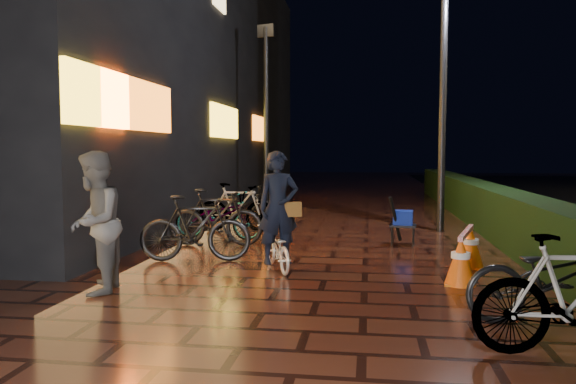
% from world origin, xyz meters
% --- Properties ---
extents(ground, '(80.00, 80.00, 0.00)m').
position_xyz_m(ground, '(0.00, 0.00, 0.00)').
color(ground, '#381911').
rests_on(ground, ground).
extents(hedge, '(0.70, 20.00, 1.00)m').
position_xyz_m(hedge, '(3.30, 8.00, 0.50)').
color(hedge, black).
rests_on(hedge, ground).
extents(bystander_person, '(0.85, 1.00, 1.79)m').
position_xyz_m(bystander_person, '(-2.79, 0.00, 0.90)').
color(bystander_person, '#525254').
rests_on(bystander_person, ground).
extents(storefront_block, '(12.09, 22.00, 9.00)m').
position_xyz_m(storefront_block, '(-9.50, 11.50, 4.50)').
color(storefront_block, black).
rests_on(storefront_block, ground).
extents(lamp_post_hedge, '(0.56, 0.22, 5.85)m').
position_xyz_m(lamp_post_hedge, '(2.18, 6.21, 3.22)').
color(lamp_post_hedge, black).
rests_on(lamp_post_hedge, ground).
extents(lamp_post_sf, '(0.52, 0.22, 5.44)m').
position_xyz_m(lamp_post_sf, '(-2.41, 9.76, 2.99)').
color(lamp_post_sf, black).
rests_on(lamp_post_sf, ground).
extents(cyclist, '(0.90, 1.32, 1.79)m').
position_xyz_m(cyclist, '(-0.74, 1.66, 0.66)').
color(cyclist, white).
rests_on(cyclist, ground).
extents(traffic_barrier, '(0.77, 1.63, 0.66)m').
position_xyz_m(traffic_barrier, '(1.99, 1.70, 0.33)').
color(traffic_barrier, '#EC550C').
rests_on(traffic_barrier, ground).
extents(cart_assembly, '(0.56, 0.51, 0.94)m').
position_xyz_m(cart_assembly, '(1.24, 4.31, 0.48)').
color(cart_assembly, black).
rests_on(cart_assembly, ground).
extents(parked_bikes_storefront, '(2.14, 5.06, 1.08)m').
position_xyz_m(parked_bikes_storefront, '(-2.32, 4.49, 0.51)').
color(parked_bikes_storefront, black).
rests_on(parked_bikes_storefront, ground).
extents(parked_bikes_hedge, '(1.99, 1.71, 1.08)m').
position_xyz_m(parked_bikes_hedge, '(2.46, -0.92, 0.51)').
color(parked_bikes_hedge, black).
rests_on(parked_bikes_hedge, ground).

